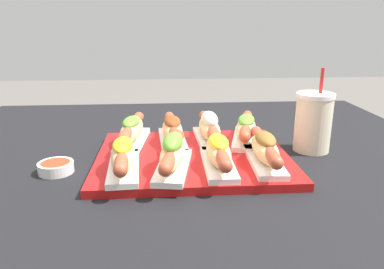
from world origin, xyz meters
TOP-DOWN VIEW (x-y plane):
  - serving_tray at (0.01, -0.08)m, footprint 0.43×0.36m
  - hot_dog_0 at (-0.14, -0.16)m, footprint 0.07×0.23m
  - hot_dog_1 at (-0.04, -0.16)m, footprint 0.09×0.22m
  - hot_dog_2 at (0.06, -0.16)m, footprint 0.06×0.23m
  - hot_dog_3 at (0.16, -0.15)m, footprint 0.07×0.23m
  - hot_dog_4 at (-0.13, 0.01)m, footprint 0.08×0.23m
  - hot_dog_5 at (-0.03, 0.01)m, footprint 0.07×0.23m
  - hot_dog_6 at (0.06, 0.01)m, footprint 0.07×0.23m
  - hot_dog_7 at (0.15, 0.01)m, footprint 0.10×0.22m
  - sauce_bowl at (-0.29, -0.12)m, footprint 0.07×0.07m
  - drink_cup at (0.31, -0.02)m, footprint 0.09×0.09m

SIDE VIEW (x-z plane):
  - serving_tray at x=0.01m, z-range 0.75..0.77m
  - sauce_bowl at x=-0.29m, z-range 0.75..0.78m
  - hot_dog_4 at x=-0.13m, z-range 0.77..0.83m
  - hot_dog_0 at x=-0.14m, z-range 0.77..0.83m
  - hot_dog_7 at x=0.15m, z-range 0.77..0.83m
  - hot_dog_5 at x=-0.03m, z-range 0.77..0.83m
  - hot_dog_2 at x=0.06m, z-range 0.77..0.83m
  - hot_dog_3 at x=0.16m, z-range 0.77..0.84m
  - hot_dog_6 at x=0.06m, z-range 0.77..0.84m
  - hot_dog_1 at x=-0.04m, z-range 0.77..0.84m
  - drink_cup at x=0.31m, z-range 0.72..0.93m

